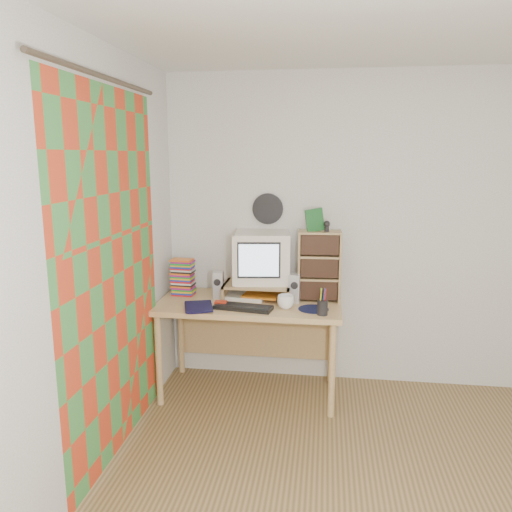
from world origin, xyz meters
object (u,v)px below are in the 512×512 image
(crt_monitor, at_px, (262,258))
(keyboard, at_px, (243,307))
(cd_rack, at_px, (319,266))
(mug, at_px, (286,302))
(desk, at_px, (250,316))
(diary, at_px, (185,306))
(dvd_stack, at_px, (183,280))

(crt_monitor, bearing_deg, keyboard, -111.85)
(crt_monitor, distance_m, cd_rack, 0.45)
(crt_monitor, relative_size, mug, 3.31)
(cd_rack, height_order, mug, cd_rack)
(mug, bearing_deg, desk, 146.34)
(desk, bearing_deg, crt_monitor, 48.82)
(crt_monitor, height_order, diary, crt_monitor)
(keyboard, bearing_deg, mug, 21.29)
(cd_rack, bearing_deg, mug, -135.00)
(crt_monitor, height_order, cd_rack, cd_rack)
(mug, distance_m, diary, 0.74)
(desk, distance_m, diary, 0.56)
(dvd_stack, xyz_separation_m, mug, (0.85, -0.25, -0.07))
(desk, relative_size, keyboard, 3.29)
(crt_monitor, bearing_deg, mug, -59.78)
(desk, relative_size, cd_rack, 2.59)
(mug, bearing_deg, keyboard, -167.94)
(crt_monitor, relative_size, diary, 1.71)
(cd_rack, bearing_deg, keyboard, -151.81)
(dvd_stack, bearing_deg, crt_monitor, 6.54)
(crt_monitor, xyz_separation_m, diary, (-0.51, -0.40, -0.29))
(desk, height_order, mug, mug)
(desk, distance_m, mug, 0.40)
(desk, relative_size, diary, 5.75)
(mug, bearing_deg, dvd_stack, 163.60)
(crt_monitor, bearing_deg, desk, -138.51)
(cd_rack, relative_size, diary, 2.22)
(cd_rack, xyz_separation_m, mug, (-0.23, -0.25, -0.22))
(cd_rack, relative_size, mug, 4.30)
(mug, height_order, diary, mug)
(diary, bearing_deg, keyboard, -9.82)
(crt_monitor, bearing_deg, dvd_stack, 175.53)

